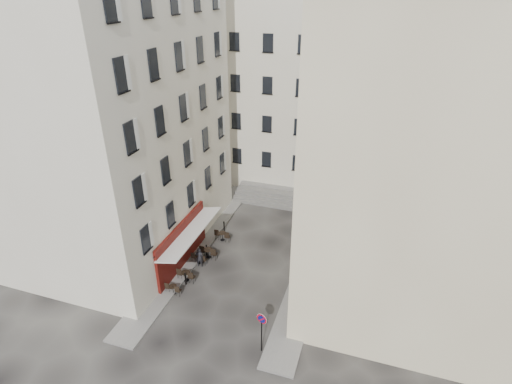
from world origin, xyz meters
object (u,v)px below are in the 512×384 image
at_px(no_parking_sign, 262,326).
at_px(bistro_table_a, 173,289).
at_px(bistro_table_b, 186,275).
at_px(pedestrian, 199,257).

relative_size(no_parking_sign, bistro_table_a, 2.40).
distance_m(bistro_table_a, bistro_table_b, 1.47).
relative_size(bistro_table_a, bistro_table_b, 0.86).
xyz_separation_m(bistro_table_a, pedestrian, (0.41, 3.22, 0.38)).
relative_size(bistro_table_a, pedestrian, 0.72).
bearing_deg(bistro_table_a, pedestrian, 82.78).
bearing_deg(bistro_table_a, no_parking_sign, -20.96).
bearing_deg(no_parking_sign, bistro_table_a, 175.19).
height_order(bistro_table_b, pedestrian, pedestrian).
xyz_separation_m(bistro_table_a, bistro_table_b, (0.22, 1.45, 0.07)).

